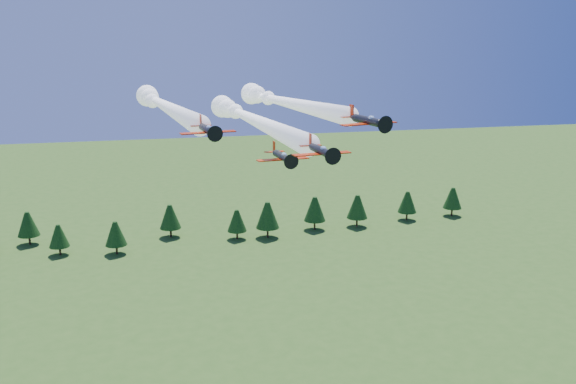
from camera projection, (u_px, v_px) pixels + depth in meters
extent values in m
cylinder|color=black|center=(321.00, 151.00, 67.58)|extent=(1.36, 4.68, 0.85)
cone|color=black|center=(330.00, 155.00, 65.11)|extent=(0.93, 0.86, 0.85)
cone|color=black|center=(332.00, 156.00, 64.64)|extent=(0.42, 0.42, 0.38)
cylinder|color=black|center=(333.00, 156.00, 64.51)|extent=(1.79, 0.23, 1.79)
cube|color=#BB1F00|center=(322.00, 154.00, 67.33)|extent=(6.41, 1.85, 0.10)
cube|color=#BB1F00|center=(310.00, 145.00, 70.35)|extent=(2.54, 1.00, 0.06)
cube|color=#BB1F00|center=(310.00, 139.00, 70.26)|extent=(0.17, 0.82, 1.24)
ellipsoid|color=#81A0C7|center=(323.00, 149.00, 66.79)|extent=(0.73, 1.09, 0.53)
sphere|color=white|center=(236.00, 112.00, 99.81)|extent=(2.30, 2.30, 2.30)
sphere|color=white|center=(229.00, 108.00, 103.92)|extent=(3.00, 3.00, 3.00)
sphere|color=white|center=(223.00, 105.00, 108.03)|extent=(3.70, 3.70, 3.70)
cylinder|color=black|center=(207.00, 130.00, 72.61)|extent=(1.54, 4.69, 0.85)
cone|color=black|center=(213.00, 133.00, 70.18)|extent=(0.96, 0.89, 0.85)
cone|color=black|center=(215.00, 134.00, 69.72)|extent=(0.43, 0.44, 0.38)
cylinder|color=black|center=(215.00, 134.00, 69.59)|extent=(1.78, 0.30, 1.79)
cube|color=#BB1F00|center=(208.00, 132.00, 72.37)|extent=(6.43, 2.09, 0.10)
cube|color=#BB1F00|center=(201.00, 126.00, 75.34)|extent=(2.56, 1.09, 0.06)
cube|color=#BB1F00|center=(200.00, 120.00, 75.25)|extent=(0.20, 0.81, 1.24)
ellipsoid|color=#81A0C7|center=(209.00, 127.00, 71.84)|extent=(0.76, 1.11, 0.53)
sphere|color=white|center=(155.00, 100.00, 103.34)|extent=(2.30, 2.30, 2.30)
sphere|color=white|center=(150.00, 97.00, 107.25)|extent=(3.00, 3.00, 3.00)
sphere|color=white|center=(146.00, 95.00, 111.16)|extent=(3.70, 3.70, 3.70)
cylinder|color=black|center=(367.00, 121.00, 79.38)|extent=(2.25, 5.59, 1.02)
cone|color=black|center=(382.00, 124.00, 76.58)|extent=(1.20, 1.12, 1.02)
cone|color=black|center=(385.00, 124.00, 76.05)|extent=(0.54, 0.55, 0.45)
cylinder|color=black|center=(385.00, 125.00, 75.90)|extent=(2.09, 0.53, 2.14)
cube|color=#BB1F00|center=(369.00, 124.00, 79.11)|extent=(7.65, 3.06, 0.12)
cube|color=#BB1F00|center=(352.00, 117.00, 82.52)|extent=(3.07, 1.52, 0.07)
cube|color=#BB1F00|center=(352.00, 110.00, 82.41)|extent=(0.31, 0.96, 1.48)
ellipsoid|color=#81A0C7|center=(371.00, 118.00, 78.48)|extent=(0.99, 1.36, 0.64)
sphere|color=white|center=(267.00, 98.00, 105.82)|extent=(2.30, 2.30, 2.30)
sphere|color=white|center=(258.00, 96.00, 109.06)|extent=(3.00, 3.00, 3.00)
sphere|color=white|center=(250.00, 94.00, 112.30)|extent=(3.70, 3.70, 3.70)
cylinder|color=black|center=(282.00, 156.00, 82.93)|extent=(1.47, 5.07, 0.93)
cone|color=black|center=(289.00, 161.00, 80.26)|extent=(1.01, 0.93, 0.93)
cone|color=black|center=(291.00, 161.00, 79.75)|extent=(0.45, 0.46, 0.41)
cylinder|color=black|center=(291.00, 162.00, 79.61)|extent=(1.94, 0.25, 1.94)
cube|color=#BB1F00|center=(283.00, 159.00, 82.67)|extent=(6.95, 2.00, 0.11)
cube|color=#BB1F00|center=(274.00, 152.00, 85.93)|extent=(2.75, 1.08, 0.06)
cube|color=#BB1F00|center=(274.00, 146.00, 85.84)|extent=(0.18, 0.88, 1.34)
ellipsoid|color=#81A0C7|center=(284.00, 155.00, 82.08)|extent=(0.79, 1.18, 0.58)
cylinder|color=#382314|center=(60.00, 251.00, 178.78)|extent=(0.60, 0.60, 2.45)
cone|color=black|center=(59.00, 236.00, 177.71)|extent=(5.59, 5.59, 6.29)
cylinder|color=#382314|center=(30.00, 240.00, 187.42)|extent=(0.60, 0.60, 2.75)
cone|color=black|center=(28.00, 224.00, 186.22)|extent=(6.29, 6.29, 7.08)
cylinder|color=#382314|center=(407.00, 216.00, 211.67)|extent=(0.60, 0.60, 2.69)
cone|color=black|center=(407.00, 202.00, 210.49)|extent=(6.16, 6.16, 6.93)
cylinder|color=#382314|center=(315.00, 225.00, 201.44)|extent=(0.60, 0.60, 2.95)
cone|color=black|center=(315.00, 209.00, 200.14)|extent=(6.75, 6.75, 7.59)
cylinder|color=#382314|center=(237.00, 235.00, 192.37)|extent=(0.60, 0.60, 2.53)
cone|color=black|center=(237.00, 221.00, 191.26)|extent=(5.78, 5.78, 6.51)
cylinder|color=#382314|center=(171.00, 232.00, 194.25)|extent=(0.60, 0.60, 2.81)
cone|color=black|center=(170.00, 217.00, 193.02)|extent=(6.43, 6.43, 7.23)
cylinder|color=#382314|center=(452.00, 212.00, 216.49)|extent=(0.60, 0.60, 2.72)
cone|color=black|center=(453.00, 198.00, 215.30)|extent=(6.21, 6.21, 6.98)
cylinder|color=#382314|center=(268.00, 232.00, 193.82)|extent=(0.60, 0.60, 3.07)
cone|color=black|center=(268.00, 215.00, 192.47)|extent=(7.03, 7.03, 7.91)
cylinder|color=#382314|center=(117.00, 249.00, 179.57)|extent=(0.60, 0.60, 2.63)
cone|color=black|center=(116.00, 233.00, 178.42)|extent=(6.00, 6.00, 6.75)
cylinder|color=#382314|center=(357.00, 222.00, 204.57)|extent=(0.60, 0.60, 2.89)
cone|color=black|center=(357.00, 207.00, 203.31)|extent=(6.60, 6.60, 7.43)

